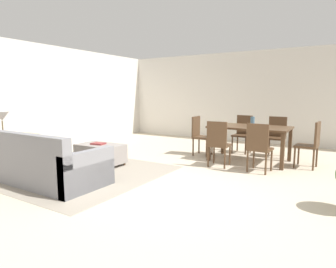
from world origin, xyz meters
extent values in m
plane|color=beige|center=(0.00, 0.00, 0.00)|extent=(10.80, 10.80, 0.00)
cube|color=silver|center=(0.00, 5.00, 1.35)|extent=(9.00, 0.12, 2.70)
cube|color=silver|center=(-4.50, 0.50, 1.35)|extent=(0.12, 11.00, 2.70)
cube|color=gray|center=(-2.00, -0.17, 0.00)|extent=(3.00, 2.80, 0.01)
cube|color=gray|center=(-1.98, -0.81, 0.21)|extent=(2.09, 0.99, 0.42)
cube|color=gray|center=(-1.98, -1.23, 0.64)|extent=(2.09, 0.16, 0.44)
cube|color=gray|center=(-2.96, -0.81, 0.31)|extent=(0.14, 0.99, 0.62)
cube|color=gray|center=(-1.01, -0.81, 0.31)|extent=(0.14, 0.99, 0.62)
cube|color=beige|center=(-2.59, -0.97, 0.60)|extent=(0.36, 0.11, 0.36)
cube|color=beige|center=(-2.19, -0.95, 0.62)|extent=(0.40, 0.12, 0.41)
cube|color=gray|center=(-1.78, -0.98, 0.58)|extent=(0.33, 0.10, 0.33)
cube|color=slate|center=(-1.37, -0.97, 0.60)|extent=(0.36, 0.13, 0.36)
cube|color=gray|center=(-2.02, 0.46, 0.25)|extent=(0.94, 0.58, 0.37)
cylinder|color=#513823|center=(-2.44, 0.70, 0.03)|extent=(0.05, 0.05, 0.06)
cylinder|color=#513823|center=(-1.60, 0.70, 0.03)|extent=(0.05, 0.05, 0.06)
cylinder|color=#513823|center=(-2.44, 0.22, 0.03)|extent=(0.05, 0.05, 0.06)
cylinder|color=#513823|center=(-1.60, 0.22, 0.03)|extent=(0.05, 0.05, 0.06)
cube|color=brown|center=(-3.33, -0.76, 0.58)|extent=(0.40, 0.40, 0.03)
cylinder|color=brown|center=(-3.50, -0.59, 0.28)|extent=(0.04, 0.04, 0.57)
cylinder|color=brown|center=(-3.16, -0.59, 0.28)|extent=(0.04, 0.04, 0.57)
cylinder|color=brown|center=(-3.16, -0.93, 0.28)|extent=(0.04, 0.04, 0.57)
cylinder|color=brown|center=(-3.33, -0.76, 0.61)|extent=(0.16, 0.16, 0.02)
cylinder|color=brown|center=(-3.33, -0.76, 0.78)|extent=(0.02, 0.02, 0.32)
cone|color=silver|center=(-3.33, -0.76, 1.03)|extent=(0.26, 0.26, 0.18)
cube|color=#513823|center=(0.45, 2.44, 0.74)|extent=(1.64, 0.96, 0.04)
cube|color=#513823|center=(-0.31, 2.86, 0.36)|extent=(0.07, 0.07, 0.72)
cube|color=#513823|center=(1.21, 2.86, 0.36)|extent=(0.07, 0.07, 0.72)
cube|color=#513823|center=(-0.31, 2.01, 0.36)|extent=(0.07, 0.07, 0.72)
cube|color=#513823|center=(1.21, 2.01, 0.36)|extent=(0.07, 0.07, 0.72)
cube|color=#513823|center=(0.08, 1.66, 0.43)|extent=(0.42, 0.42, 0.04)
cube|color=#513823|center=(0.09, 1.48, 0.69)|extent=(0.40, 0.06, 0.47)
cylinder|color=#513823|center=(-0.10, 1.82, 0.21)|extent=(0.04, 0.04, 0.41)
cylinder|color=#513823|center=(0.23, 1.84, 0.21)|extent=(0.04, 0.04, 0.41)
cylinder|color=#513823|center=(-0.08, 1.48, 0.21)|extent=(0.04, 0.04, 0.41)
cylinder|color=#513823|center=(0.25, 1.50, 0.21)|extent=(0.04, 0.04, 0.41)
cube|color=#513823|center=(0.88, 1.67, 0.43)|extent=(0.43, 0.43, 0.04)
cube|color=#513823|center=(0.87, 1.49, 0.69)|extent=(0.40, 0.07, 0.47)
cylinder|color=#513823|center=(0.72, 1.85, 0.21)|extent=(0.04, 0.04, 0.41)
cylinder|color=#513823|center=(1.06, 1.82, 0.21)|extent=(0.04, 0.04, 0.41)
cylinder|color=#513823|center=(0.70, 1.51, 0.21)|extent=(0.04, 0.04, 0.41)
cylinder|color=#513823|center=(1.04, 1.49, 0.21)|extent=(0.04, 0.04, 0.41)
cube|color=#513823|center=(0.04, 3.22, 0.43)|extent=(0.42, 0.42, 0.04)
cube|color=#513823|center=(0.05, 3.40, 0.69)|extent=(0.40, 0.06, 0.47)
cylinder|color=#513823|center=(0.20, 3.04, 0.21)|extent=(0.04, 0.04, 0.41)
cylinder|color=#513823|center=(-0.14, 3.06, 0.21)|extent=(0.04, 0.04, 0.41)
cylinder|color=#513823|center=(0.22, 3.38, 0.21)|extent=(0.04, 0.04, 0.41)
cylinder|color=#513823|center=(-0.12, 3.40, 0.21)|extent=(0.04, 0.04, 0.41)
cube|color=#513823|center=(0.85, 3.20, 0.43)|extent=(0.41, 0.41, 0.04)
cube|color=#513823|center=(0.84, 3.38, 0.69)|extent=(0.40, 0.05, 0.47)
cylinder|color=#513823|center=(1.02, 3.04, 0.21)|extent=(0.04, 0.04, 0.41)
cylinder|color=#513823|center=(0.68, 3.03, 0.21)|extent=(0.04, 0.04, 0.41)
cylinder|color=#513823|center=(1.01, 3.38, 0.21)|extent=(0.04, 0.04, 0.41)
cylinder|color=#513823|center=(0.67, 3.37, 0.21)|extent=(0.04, 0.04, 0.41)
cube|color=#513823|center=(1.58, 2.46, 0.43)|extent=(0.43, 0.43, 0.04)
cube|color=#513823|center=(1.76, 2.45, 0.69)|extent=(0.07, 0.40, 0.47)
cylinder|color=#513823|center=(1.39, 2.31, 0.21)|extent=(0.04, 0.04, 0.41)
cylinder|color=#513823|center=(1.42, 2.65, 0.21)|extent=(0.04, 0.04, 0.41)
cylinder|color=#513823|center=(1.73, 2.28, 0.21)|extent=(0.04, 0.04, 0.41)
cylinder|color=#513823|center=(1.76, 2.62, 0.21)|extent=(0.04, 0.04, 0.41)
cube|color=#513823|center=(-0.65, 2.44, 0.43)|extent=(0.41, 0.41, 0.04)
cube|color=#513823|center=(-0.83, 2.44, 0.69)|extent=(0.05, 0.40, 0.47)
cylinder|color=#513823|center=(-0.49, 2.62, 0.21)|extent=(0.04, 0.04, 0.41)
cylinder|color=#513823|center=(-0.48, 2.28, 0.21)|extent=(0.04, 0.04, 0.41)
cylinder|color=#513823|center=(-0.83, 2.61, 0.21)|extent=(0.04, 0.04, 0.41)
cylinder|color=#513823|center=(-0.82, 2.27, 0.21)|extent=(0.04, 0.04, 0.41)
cylinder|color=slate|center=(0.51, 2.43, 0.86)|extent=(0.08, 0.08, 0.21)
cube|color=maroon|center=(-2.05, 0.43, 0.45)|extent=(0.29, 0.24, 0.03)
camera|label=1|loc=(2.22, -3.77, 1.46)|focal=31.13mm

